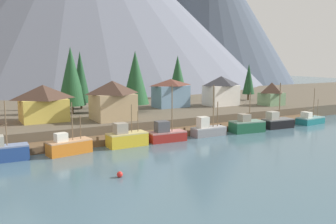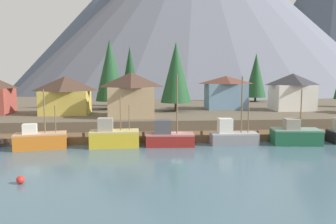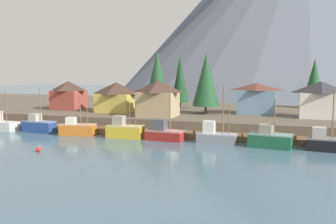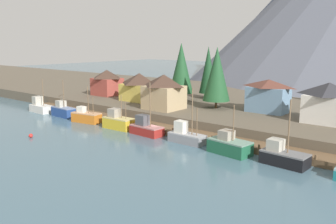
{
  "view_description": "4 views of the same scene",
  "coord_description": "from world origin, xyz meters",
  "px_view_note": "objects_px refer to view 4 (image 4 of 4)",
  "views": [
    {
      "loc": [
        -30.74,
        -55.16,
        13.78
      ],
      "look_at": [
        1.63,
        1.91,
        4.34
      ],
      "focal_mm": 40.19,
      "sensor_mm": 36.0,
      "label": 1
    },
    {
      "loc": [
        -4.54,
        -44.41,
        9.41
      ],
      "look_at": [
        -0.55,
        1.21,
        4.16
      ],
      "focal_mm": 35.56,
      "sensor_mm": 36.0,
      "label": 2
    },
    {
      "loc": [
        18.63,
        -58.04,
        11.38
      ],
      "look_at": [
        -1.31,
        2.41,
        4.27
      ],
      "focal_mm": 38.84,
      "sensor_mm": 36.0,
      "label": 3
    },
    {
      "loc": [
        41.2,
        -47.02,
        16.1
      ],
      "look_at": [
        0.74,
        2.83,
        3.62
      ],
      "focal_mm": 38.19,
      "sensor_mm": 36.0,
      "label": 4
    }
  ],
  "objects_px": {
    "fishing_boat_blue": "(63,111)",
    "house_blue": "(268,96)",
    "conifer_mid_right": "(208,70)",
    "fishing_boat_orange": "(86,117)",
    "fishing_boat_grey": "(186,136)",
    "fishing_boat_black": "(283,156)",
    "house_yellow": "(140,87)",
    "conifer_back_left": "(181,68)",
    "channel_buoy": "(31,136)",
    "house_white": "(328,103)",
    "fishing_boat_green": "(229,146)",
    "house_tan": "(164,91)",
    "fishing_boat_yellow": "(118,122)",
    "house_red": "(107,82)",
    "fishing_boat_red": "(146,128)",
    "conifer_mid_left": "(217,74)",
    "fishing_boat_white": "(41,107)"
  },
  "relations": [
    {
      "from": "conifer_back_left",
      "to": "channel_buoy",
      "type": "bearing_deg",
      "value": -97.26
    },
    {
      "from": "fishing_boat_green",
      "to": "house_yellow",
      "type": "xyz_separation_m",
      "value": [
        -33.52,
        16.26,
        4.61
      ]
    },
    {
      "from": "fishing_boat_black",
      "to": "house_tan",
      "type": "xyz_separation_m",
      "value": [
        -30.17,
        11.34,
        4.99
      ]
    },
    {
      "from": "fishing_boat_red",
      "to": "conifer_back_left",
      "type": "bearing_deg",
      "value": 115.38
    },
    {
      "from": "fishing_boat_grey",
      "to": "fishing_boat_green",
      "type": "bearing_deg",
      "value": -4.5
    },
    {
      "from": "fishing_boat_blue",
      "to": "house_tan",
      "type": "xyz_separation_m",
      "value": [
        20.01,
        10.91,
        4.88
      ]
    },
    {
      "from": "fishing_boat_black",
      "to": "channel_buoy",
      "type": "height_order",
      "value": "fishing_boat_black"
    },
    {
      "from": "fishing_boat_orange",
      "to": "house_yellow",
      "type": "relative_size",
      "value": 0.91
    },
    {
      "from": "house_blue",
      "to": "conifer_mid_right",
      "type": "relative_size",
      "value": 0.63
    },
    {
      "from": "conifer_mid_right",
      "to": "fishing_boat_orange",
      "type": "bearing_deg",
      "value": -110.11
    },
    {
      "from": "fishing_boat_white",
      "to": "house_tan",
      "type": "relative_size",
      "value": 1.06
    },
    {
      "from": "house_white",
      "to": "house_blue",
      "type": "bearing_deg",
      "value": 165.48
    },
    {
      "from": "fishing_boat_blue",
      "to": "house_white",
      "type": "bearing_deg",
      "value": 22.11
    },
    {
      "from": "fishing_boat_black",
      "to": "fishing_boat_blue",
      "type": "bearing_deg",
      "value": -176.19
    },
    {
      "from": "fishing_boat_black",
      "to": "house_white",
      "type": "xyz_separation_m",
      "value": [
        0.21,
        18.52,
        4.9
      ]
    },
    {
      "from": "fishing_boat_black",
      "to": "house_blue",
      "type": "xyz_separation_m",
      "value": [
        -11.9,
        21.65,
        4.63
      ]
    },
    {
      "from": "conifer_mid_right",
      "to": "fishing_boat_blue",
      "type": "bearing_deg",
      "value": -124.05
    },
    {
      "from": "fishing_boat_white",
      "to": "fishing_boat_red",
      "type": "height_order",
      "value": "fishing_boat_red"
    },
    {
      "from": "fishing_boat_red",
      "to": "house_white",
      "type": "bearing_deg",
      "value": 38.82
    },
    {
      "from": "fishing_boat_yellow",
      "to": "fishing_boat_green",
      "type": "height_order",
      "value": "fishing_boat_green"
    },
    {
      "from": "house_yellow",
      "to": "fishing_boat_grey",
      "type": "bearing_deg",
      "value": -31.76
    },
    {
      "from": "fishing_boat_orange",
      "to": "conifer_mid_left",
      "type": "bearing_deg",
      "value": 34.35
    },
    {
      "from": "conifer_mid_left",
      "to": "house_blue",
      "type": "bearing_deg",
      "value": 15.46
    },
    {
      "from": "house_tan",
      "to": "fishing_boat_grey",
      "type": "bearing_deg",
      "value": -38.44
    },
    {
      "from": "fishing_boat_orange",
      "to": "house_red",
      "type": "relative_size",
      "value": 1.07
    },
    {
      "from": "conifer_mid_right",
      "to": "conifer_back_left",
      "type": "relative_size",
      "value": 0.94
    },
    {
      "from": "house_tan",
      "to": "channel_buoy",
      "type": "bearing_deg",
      "value": -109.76
    },
    {
      "from": "fishing_boat_orange",
      "to": "fishing_boat_green",
      "type": "distance_m",
      "value": 33.43
    },
    {
      "from": "fishing_boat_white",
      "to": "fishing_boat_green",
      "type": "relative_size",
      "value": 1.07
    },
    {
      "from": "fishing_boat_white",
      "to": "conifer_mid_left",
      "type": "distance_m",
      "value": 41.95
    },
    {
      "from": "fishing_boat_blue",
      "to": "house_blue",
      "type": "height_order",
      "value": "house_blue"
    },
    {
      "from": "fishing_boat_yellow",
      "to": "channel_buoy",
      "type": "xyz_separation_m",
      "value": [
        -6.89,
        -14.05,
        -0.99
      ]
    },
    {
      "from": "house_blue",
      "to": "conifer_mid_left",
      "type": "height_order",
      "value": "conifer_mid_left"
    },
    {
      "from": "fishing_boat_blue",
      "to": "house_yellow",
      "type": "bearing_deg",
      "value": 63.49
    },
    {
      "from": "house_white",
      "to": "conifer_mid_right",
      "type": "distance_m",
      "value": 32.96
    },
    {
      "from": "fishing_boat_yellow",
      "to": "conifer_mid_right",
      "type": "distance_m",
      "value": 30.03
    },
    {
      "from": "house_tan",
      "to": "house_white",
      "type": "distance_m",
      "value": 31.22
    },
    {
      "from": "fishing_boat_blue",
      "to": "fishing_boat_yellow",
      "type": "relative_size",
      "value": 1.24
    },
    {
      "from": "fishing_boat_green",
      "to": "conifer_mid_left",
      "type": "height_order",
      "value": "conifer_mid_left"
    },
    {
      "from": "fishing_boat_grey",
      "to": "fishing_boat_black",
      "type": "bearing_deg",
      "value": -1.24
    },
    {
      "from": "house_white",
      "to": "conifer_back_left",
      "type": "height_order",
      "value": "conifer_back_left"
    },
    {
      "from": "fishing_boat_orange",
      "to": "fishing_boat_green",
      "type": "bearing_deg",
      "value": -10.24
    },
    {
      "from": "conifer_mid_left",
      "to": "conifer_back_left",
      "type": "bearing_deg",
      "value": 161.3
    },
    {
      "from": "fishing_boat_red",
      "to": "fishing_boat_grey",
      "type": "xyz_separation_m",
      "value": [
        8.64,
        0.25,
        -0.03
      ]
    },
    {
      "from": "fishing_boat_white",
      "to": "conifer_mid_right",
      "type": "distance_m",
      "value": 41.04
    },
    {
      "from": "fishing_boat_black",
      "to": "house_white",
      "type": "distance_m",
      "value": 19.16
    },
    {
      "from": "house_yellow",
      "to": "house_red",
      "type": "relative_size",
      "value": 1.18
    },
    {
      "from": "conifer_mid_left",
      "to": "fishing_boat_black",
      "type": "bearing_deg",
      "value": -40.41
    },
    {
      "from": "fishing_boat_blue",
      "to": "conifer_mid_left",
      "type": "xyz_separation_m",
      "value": [
        28.06,
        18.4,
        8.41
      ]
    },
    {
      "from": "fishing_boat_red",
      "to": "fishing_boat_green",
      "type": "xyz_separation_m",
      "value": [
        17.08,
        -0.48,
        0.03
      ]
    }
  ]
}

